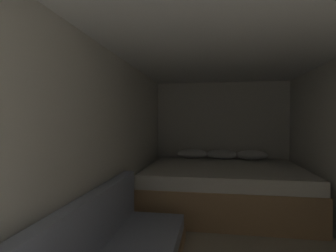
{
  "coord_description": "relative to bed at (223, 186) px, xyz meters",
  "views": [
    {
      "loc": [
        -0.19,
        -0.33,
        1.39
      ],
      "look_at": [
        -0.68,
        2.63,
        1.33
      ],
      "focal_mm": 28.22,
      "sensor_mm": 36.0,
      "label": 1
    }
  ],
  "objects": [
    {
      "name": "bed",
      "position": [
        0.0,
        0.0,
        0.0
      ],
      "size": [
        2.38,
        1.88,
        0.85
      ],
      "color": "tan",
      "rests_on": "ground"
    },
    {
      "name": "wall_back",
      "position": [
        0.0,
        0.99,
        0.72
      ],
      "size": [
        2.6,
        0.05,
        2.13
      ],
      "primitive_type": "cube",
      "color": "silver",
      "rests_on": "ground"
    },
    {
      "name": "wall_left",
      "position": [
        -1.27,
        -1.73,
        0.72
      ],
      "size": [
        0.05,
        5.4,
        2.13
      ],
      "primitive_type": "cube",
      "color": "silver",
      "rests_on": "ground"
    },
    {
      "name": "ceiling_slab",
      "position": [
        0.0,
        -1.73,
        1.8
      ],
      "size": [
        2.6,
        5.4,
        0.05
      ],
      "primitive_type": "cube",
      "color": "white",
      "rests_on": "wall_left"
    }
  ]
}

